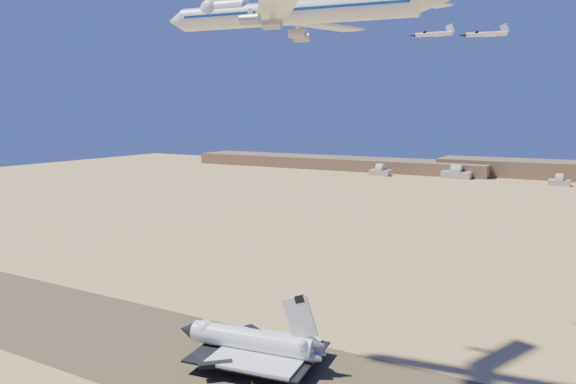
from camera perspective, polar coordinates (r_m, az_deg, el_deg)
The scene contains 10 objects.
ground at distance 160.66m, azimuth -4.85°, elevation -17.53°, with size 1200.00×1200.00×0.00m, color tan.
runway at distance 160.65m, azimuth -4.85°, elevation -17.52°, with size 600.00×50.00×0.06m, color brown.
hangars at distance 618.05m, azimuth 16.24°, elevation 1.74°, with size 200.50×29.50×30.00m.
shuttle at distance 161.95m, azimuth -3.80°, elevation -15.04°, with size 44.21×31.25×21.72m.
carrier_747 at distance 152.19m, azimuth -0.38°, elevation 17.70°, with size 77.02×58.90×19.12m.
crew_a at distance 155.45m, azimuth -2.56°, elevation -18.03°, with size 0.66×0.43×1.81m, color orange.
crew_b at distance 156.34m, azimuth -2.78°, elevation -17.91°, with size 0.81×0.47×1.66m, color orange.
crew_c at distance 151.01m, azimuth -3.66°, elevation -18.86°, with size 1.11×0.57×1.89m, color orange.
chase_jet_e at distance 192.38m, azimuth 14.50°, elevation 15.28°, with size 14.58×7.97×3.63m.
chase_jet_f at distance 203.40m, azimuth 19.41°, elevation 14.90°, with size 15.94×9.06×4.02m.
Camera 1 is at (83.91, -118.19, 69.29)m, focal length 35.00 mm.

